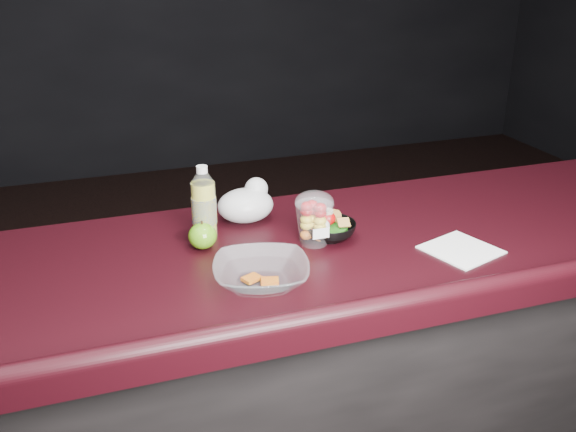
{
  "coord_description": "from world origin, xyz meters",
  "views": [
    {
      "loc": [
        -0.46,
        -1.07,
        1.73
      ],
      "look_at": [
        0.02,
        0.33,
        1.1
      ],
      "focal_mm": 40.0,
      "sensor_mm": 36.0,
      "label": 1
    }
  ],
  "objects_px": {
    "lemonade_bottle": "(204,208)",
    "green_apple": "(203,236)",
    "takeout_bowl": "(261,273)",
    "fruit_cup": "(314,218)",
    "snack_bowl": "(329,229)"
  },
  "relations": [
    {
      "from": "lemonade_bottle",
      "to": "snack_bowl",
      "type": "xyz_separation_m",
      "value": [
        0.3,
        -0.11,
        -0.06
      ]
    },
    {
      "from": "green_apple",
      "to": "lemonade_bottle",
      "type": "bearing_deg",
      "value": 72.82
    },
    {
      "from": "green_apple",
      "to": "snack_bowl",
      "type": "bearing_deg",
      "value": -8.09
    },
    {
      "from": "green_apple",
      "to": "takeout_bowl",
      "type": "bearing_deg",
      "value": -68.98
    },
    {
      "from": "fruit_cup",
      "to": "snack_bowl",
      "type": "bearing_deg",
      "value": 20.86
    },
    {
      "from": "green_apple",
      "to": "takeout_bowl",
      "type": "xyz_separation_m",
      "value": [
        0.09,
        -0.22,
        -0.01
      ]
    },
    {
      "from": "lemonade_bottle",
      "to": "snack_bowl",
      "type": "relative_size",
      "value": 1.11
    },
    {
      "from": "fruit_cup",
      "to": "takeout_bowl",
      "type": "distance_m",
      "value": 0.25
    },
    {
      "from": "snack_bowl",
      "to": "green_apple",
      "type": "bearing_deg",
      "value": 171.91
    },
    {
      "from": "lemonade_bottle",
      "to": "green_apple",
      "type": "bearing_deg",
      "value": -107.18
    },
    {
      "from": "fruit_cup",
      "to": "takeout_bowl",
      "type": "bearing_deg",
      "value": -139.71
    },
    {
      "from": "lemonade_bottle",
      "to": "takeout_bowl",
      "type": "relative_size",
      "value": 0.74
    },
    {
      "from": "takeout_bowl",
      "to": "lemonade_bottle",
      "type": "bearing_deg",
      "value": 102.89
    },
    {
      "from": "green_apple",
      "to": "takeout_bowl",
      "type": "relative_size",
      "value": 0.28
    },
    {
      "from": "fruit_cup",
      "to": "green_apple",
      "type": "xyz_separation_m",
      "value": [
        -0.27,
        0.07,
        -0.04
      ]
    }
  ]
}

